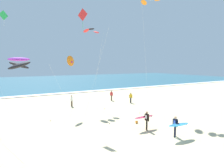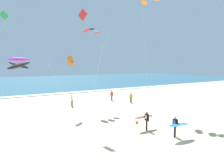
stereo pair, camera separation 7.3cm
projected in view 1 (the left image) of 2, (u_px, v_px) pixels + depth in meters
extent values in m
plane|color=beige|center=(156.00, 154.00, 12.02)|extent=(160.00, 160.00, 0.00)
cube|color=#2D6075|center=(36.00, 82.00, 62.46)|extent=(160.00, 60.00, 0.08)
cube|color=white|center=(56.00, 94.00, 36.67)|extent=(160.00, 1.79, 0.01)
cylinder|color=black|center=(175.00, 132.00, 14.80)|extent=(0.13, 0.13, 0.88)
cylinder|color=black|center=(175.00, 131.00, 15.04)|extent=(0.13, 0.13, 0.88)
cube|color=black|center=(175.00, 123.00, 14.85)|extent=(0.21, 0.35, 0.60)
cube|color=blue|center=(174.00, 122.00, 14.79)|extent=(0.02, 0.20, 0.32)
sphere|color=tan|center=(175.00, 117.00, 14.80)|extent=(0.21, 0.21, 0.21)
cylinder|color=black|center=(178.00, 122.00, 14.63)|extent=(0.09, 0.09, 0.26)
cylinder|color=black|center=(178.00, 124.00, 14.54)|extent=(0.26, 0.09, 0.14)
cylinder|color=black|center=(173.00, 122.00, 15.05)|extent=(0.09, 0.09, 0.56)
ellipsoid|color=#3399D8|center=(179.00, 125.00, 14.53)|extent=(2.06, 0.66, 0.09)
cube|color=#333333|center=(179.00, 124.00, 14.53)|extent=(1.80, 0.10, 0.02)
cube|color=#262628|center=(186.00, 124.00, 14.92)|extent=(0.12, 0.02, 0.14)
cylinder|color=black|center=(147.00, 126.00, 16.34)|extent=(0.13, 0.13, 0.88)
cylinder|color=black|center=(147.00, 125.00, 16.54)|extent=(0.13, 0.13, 0.88)
cube|color=black|center=(147.00, 117.00, 16.36)|extent=(0.22, 0.35, 0.60)
cube|color=white|center=(146.00, 117.00, 16.30)|extent=(0.02, 0.20, 0.32)
sphere|color=#A87A59|center=(147.00, 113.00, 16.32)|extent=(0.21, 0.21, 0.21)
cylinder|color=black|center=(149.00, 118.00, 16.17)|extent=(0.09, 0.09, 0.56)
cylinder|color=black|center=(145.00, 115.00, 16.54)|extent=(0.09, 0.09, 0.26)
cylinder|color=black|center=(144.00, 117.00, 16.60)|extent=(0.26, 0.09, 0.14)
ellipsoid|color=#D83359|center=(144.00, 117.00, 16.67)|extent=(2.15, 0.64, 0.08)
cube|color=#333333|center=(144.00, 116.00, 16.67)|extent=(1.87, 0.13, 0.01)
cube|color=#262628|center=(151.00, 116.00, 17.16)|extent=(0.12, 0.02, 0.14)
cube|color=red|center=(83.00, 15.00, 18.69)|extent=(0.64, 1.10, 1.25)
cylinder|color=green|center=(83.00, 25.00, 18.80)|extent=(0.02, 0.02, 0.78)
cylinder|color=silver|center=(96.00, 75.00, 18.51)|extent=(1.58, 2.76, 9.31)
cylinder|color=brown|center=(109.00, 123.00, 18.19)|extent=(0.06, 0.06, 0.10)
cube|color=green|center=(3.00, 15.00, 20.14)|extent=(0.90, 0.59, 1.05)
cylinder|color=white|center=(4.00, 23.00, 20.22)|extent=(0.02, 0.02, 0.61)
ellipsoid|color=orange|center=(157.00, 0.00, 22.65)|extent=(1.30, 1.13, 0.53)
ellipsoid|color=orange|center=(144.00, 2.00, 23.56)|extent=(1.30, 1.13, 0.53)
cylinder|color=silver|center=(145.00, 56.00, 22.61)|extent=(2.49, 1.41, 13.47)
cylinder|color=brown|center=(140.00, 113.00, 22.12)|extent=(0.06, 0.06, 0.10)
cone|color=orange|center=(71.00, 61.00, 21.39)|extent=(1.16, 0.88, 1.21)
cube|color=purple|center=(71.00, 62.00, 21.41)|extent=(0.25, 0.38, 0.24)
cylinder|color=silver|center=(61.00, 90.00, 20.25)|extent=(2.85, 1.83, 5.88)
cylinder|color=brown|center=(50.00, 121.00, 19.09)|extent=(0.06, 0.06, 0.10)
ellipsoid|color=black|center=(19.00, 65.00, 9.28)|extent=(1.13, 0.66, 0.53)
ellipsoid|color=purple|center=(19.00, 59.00, 10.02)|extent=(1.12, 0.66, 0.20)
ellipsoid|color=black|center=(19.00, 65.00, 10.84)|extent=(1.13, 0.66, 0.53)
ellipsoid|color=red|center=(96.00, 32.00, 25.70)|extent=(0.85, 1.18, 0.52)
ellipsoid|color=black|center=(91.00, 29.00, 25.09)|extent=(0.84, 1.17, 0.20)
ellipsoid|color=red|center=(86.00, 31.00, 24.56)|extent=(0.85, 1.18, 0.52)
cylinder|color=silver|center=(98.00, 70.00, 24.69)|extent=(0.64, 2.61, 10.08)
cylinder|color=brown|center=(104.00, 109.00, 24.25)|extent=(0.06, 0.06, 0.10)
cylinder|color=#4C3D2D|center=(111.00, 98.00, 30.04)|extent=(0.22, 0.22, 0.84)
cube|color=red|center=(111.00, 94.00, 29.97)|extent=(0.34, 0.36, 0.54)
sphere|color=brown|center=(111.00, 91.00, 29.93)|extent=(0.20, 0.20, 0.20)
cylinder|color=red|center=(113.00, 94.00, 29.89)|extent=(0.08, 0.08, 0.50)
cylinder|color=red|center=(110.00, 94.00, 30.06)|extent=(0.08, 0.08, 0.50)
cylinder|color=#4C3D2D|center=(72.00, 103.00, 25.73)|extent=(0.22, 0.22, 0.84)
cube|color=white|center=(72.00, 99.00, 25.65)|extent=(0.34, 0.36, 0.54)
sphere|color=#A87A59|center=(72.00, 96.00, 25.62)|extent=(0.20, 0.20, 0.20)
cylinder|color=white|center=(71.00, 100.00, 25.46)|extent=(0.08, 0.08, 0.50)
cylinder|color=white|center=(72.00, 99.00, 25.87)|extent=(0.08, 0.08, 0.50)
cylinder|color=black|center=(131.00, 100.00, 28.09)|extent=(0.22, 0.22, 0.84)
cube|color=gold|center=(131.00, 96.00, 28.02)|extent=(0.35, 0.35, 0.54)
sphere|color=#A87A59|center=(131.00, 93.00, 27.98)|extent=(0.20, 0.20, 0.20)
cylinder|color=gold|center=(132.00, 96.00, 27.97)|extent=(0.08, 0.08, 0.50)
cylinder|color=gold|center=(129.00, 96.00, 28.09)|extent=(0.08, 0.08, 0.50)
sphere|color=orange|center=(137.00, 122.00, 18.38)|extent=(0.28, 0.28, 0.28)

